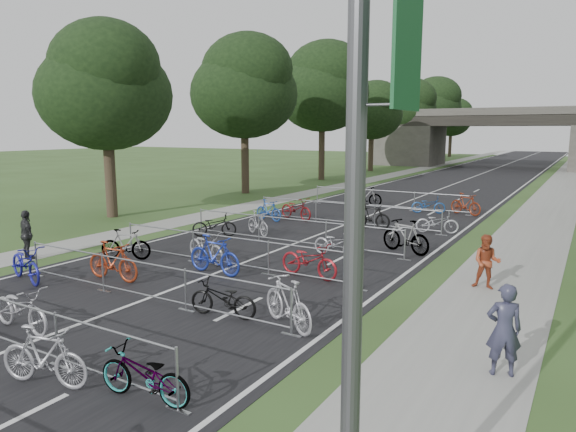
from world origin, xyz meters
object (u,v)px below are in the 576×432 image
at_px(pedestrian_a, 504,330).
at_px(pedestrian_c, 27,235).
at_px(pedestrian_b, 487,262).
at_px(lamppost, 359,156).
at_px(overpass_bridge, 501,138).

xyz_separation_m(pedestrian_a, pedestrian_c, (-15.68, 0.71, -0.01)).
height_order(pedestrian_b, pedestrian_c, pedestrian_c).
bearing_deg(pedestrian_a, pedestrian_c, -24.34).
bearing_deg(lamppost, pedestrian_b, 93.54).
bearing_deg(overpass_bridge, pedestrian_c, -96.84).
bearing_deg(pedestrian_c, lamppost, 173.10).
relative_size(lamppost, pedestrian_c, 4.72).
bearing_deg(pedestrian_c, overpass_bridge, -81.07).
xyz_separation_m(pedestrian_a, pedestrian_b, (-1.23, 5.38, -0.09)).
distance_m(overpass_bridge, pedestrian_a, 58.14).
relative_size(overpass_bridge, pedestrian_b, 19.77).
xyz_separation_m(overpass_bridge, pedestrian_a, (8.88, -57.39, -2.66)).
distance_m(overpass_bridge, pedestrian_c, 57.15).
height_order(lamppost, pedestrian_a, lamppost).
bearing_deg(overpass_bridge, pedestrian_a, -81.20).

